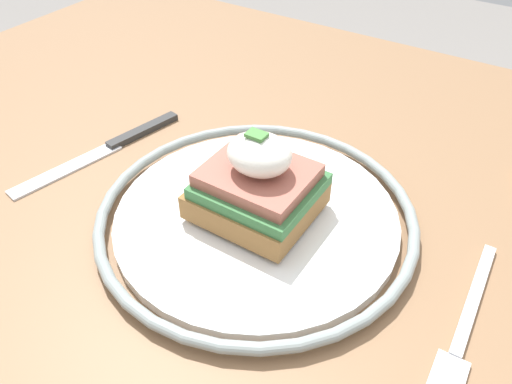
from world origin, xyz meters
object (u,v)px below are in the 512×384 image
object	(u,v)px
plate	(256,215)
knife	(114,145)
fork	(466,323)
sandwich	(257,185)

from	to	relation	value
plate	knife	world-z (taller)	plate
fork	knife	xyz separation A→B (m)	(0.38, -0.02, 0.00)
sandwich	knife	bearing A→B (deg)	-4.59
fork	sandwich	bearing A→B (deg)	-2.67
plate	fork	size ratio (longest dim) A/B	1.82
fork	knife	size ratio (longest dim) A/B	0.78
plate	sandwich	bearing A→B (deg)	163.61
sandwich	fork	distance (m)	0.19
knife	sandwich	bearing A→B (deg)	175.41
plate	sandwich	size ratio (longest dim) A/B	2.25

